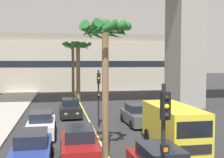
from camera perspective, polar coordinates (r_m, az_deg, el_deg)
The scene contains 13 objects.
lane_stripe_center at distance 23.40m, azimuth -4.58°, elevation -8.34°, with size 0.14×56.00×0.01m, color #DBCC4C.
pier_building_backdrop at distance 49.69m, azimuth -7.90°, elevation 3.19°, with size 39.17×8.04×9.24m.
car_queue_second at distance 19.19m, azimuth -13.96°, elevation -8.89°, with size 1.84×4.10×1.56m.
car_queue_third at distance 21.93m, azimuth 5.05°, elevation -7.24°, with size 1.93×4.15×1.56m.
car_queue_fourth at distance 14.47m, azimuth -6.61°, elevation -12.92°, with size 1.90×4.13×1.56m.
car_queue_fifth at distance 14.06m, azimuth -15.77°, elevation -13.53°, with size 1.85×4.11×1.56m.
car_queue_sixth at distance 25.23m, azimuth -8.34°, elevation -5.85°, with size 1.88×4.12×1.56m.
delivery_van at distance 16.25m, azimuth 12.16°, elevation -9.09°, with size 2.20×5.27×2.36m.
traffic_light_median_near at distance 8.17m, azimuth 10.39°, elevation -11.40°, with size 0.24×0.37×4.20m.
traffic_light_median_far at distance 20.77m, azimuth -2.70°, elevation -2.28°, with size 0.24×0.37×4.20m.
palm_tree_near_median at distance 33.93m, azimuth -6.83°, elevation 4.73°, with size 3.19×3.22×7.21m.
palm_tree_mid_median at distance 14.04m, azimuth -1.41°, elevation 7.41°, with size 2.66×2.68×6.88m.
palm_tree_far_median at distance 39.89m, azimuth -7.82°, elevation 5.26°, with size 3.07×3.17×7.61m.
Camera 1 is at (-2.41, 1.22, 4.81)m, focal length 45.66 mm.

